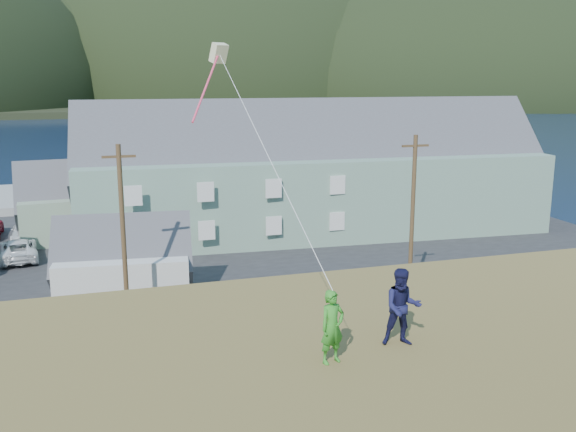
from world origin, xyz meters
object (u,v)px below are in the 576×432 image
object	(u,v)px
lodge	(314,172)
wharf	(79,196)
shed_white	(124,263)
kite_flyer_green	(332,327)
kite_flyer_navy	(402,307)
shed_palegreen_far	(91,201)

from	to	relation	value
lodge	wharf	bearing A→B (deg)	136.79
shed_white	kite_flyer_green	world-z (taller)	kite_flyer_green
wharf	kite_flyer_navy	bearing A→B (deg)	-81.97
shed_white	kite_flyer_green	size ratio (longest dim) A/B	5.27
shed_palegreen_far	kite_flyer_navy	bearing A→B (deg)	-84.66
shed_palegreen_far	lodge	bearing A→B (deg)	-16.12
lodge	shed_palegreen_far	xyz separation A→B (m)	(-17.90, 3.83, -2.22)
shed_white	kite_flyer_navy	xyz separation A→B (m)	(5.12, -24.77, 5.68)
wharf	kite_flyer_green	size ratio (longest dim) A/B	16.52
lodge	kite_flyer_navy	world-z (taller)	lodge
wharf	shed_white	size ratio (longest dim) A/B	3.13
lodge	shed_palegreen_far	size ratio (longest dim) A/B	3.27
lodge	kite_flyer_green	bearing A→B (deg)	-105.19
shed_white	kite_flyer_navy	size ratio (longest dim) A/B	4.72
shed_white	shed_palegreen_far	size ratio (longest dim) A/B	0.70
kite_flyer_navy	kite_flyer_green	bearing A→B (deg)	-152.41
wharf	lodge	distance (m)	28.34
kite_flyer_green	kite_flyer_navy	world-z (taller)	kite_flyer_navy
shed_palegreen_far	kite_flyer_navy	xyz separation A→B (m)	(6.88, -41.61, 5.14)
shed_white	shed_palegreen_far	bearing A→B (deg)	102.10
shed_palegreen_far	kite_flyer_green	xyz separation A→B (m)	(5.08, -42.01, 5.05)
kite_flyer_green	shed_palegreen_far	bearing A→B (deg)	80.74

